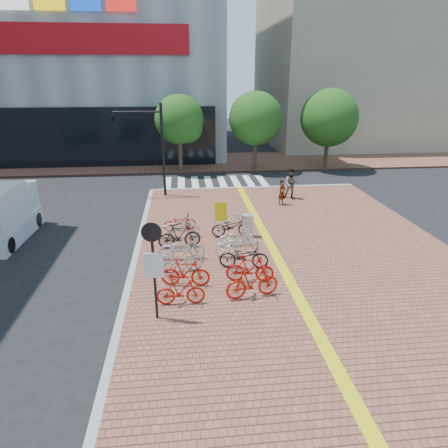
{
  "coord_description": "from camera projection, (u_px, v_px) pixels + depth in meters",
  "views": [
    {
      "loc": [
        -1.84,
        -14.41,
        7.38
      ],
      "look_at": [
        -0.14,
        1.81,
        1.3
      ],
      "focal_mm": 32.0,
      "sensor_mm": 36.0,
      "label": 1
    }
  ],
  "objects": [
    {
      "name": "bike_3",
      "position": [
        182.0,
        248.0,
        16.56
      ],
      "size": [
        1.94,
        0.72,
        1.01
      ],
      "primitive_type": "imported",
      "rotation": [
        0.0,
        0.0,
        1.55
      ],
      "color": "#B1B1B6",
      "rests_on": "sidewalk"
    },
    {
      "name": "tactile_strip",
      "position": [
        321.0,
        339.0,
        11.67
      ],
      "size": [
        0.4,
        34.0,
        0.01
      ],
      "primitive_type": "cube",
      "color": "gold",
      "rests_on": "sidewalk"
    },
    {
      "name": "yellow_sign",
      "position": [
        221.0,
        215.0,
        17.71
      ],
      "size": [
        0.55,
        0.13,
        2.03
      ],
      "color": "#B7B7BC",
      "rests_on": "sidewalk"
    },
    {
      "name": "bike_7",
      "position": [
        252.0,
        282.0,
        13.69
      ],
      "size": [
        1.98,
        0.88,
        1.15
      ],
      "primitive_type": "imported",
      "rotation": [
        0.0,
        0.0,
        1.75
      ],
      "color": "red",
      "rests_on": "sidewalk"
    },
    {
      "name": "kerb_west",
      "position": [
        112.0,
        355.0,
        11.12
      ],
      "size": [
        0.25,
        34.0,
        0.15
      ],
      "primitive_type": "cube",
      "color": "gray",
      "rests_on": "ground"
    },
    {
      "name": "bike_1",
      "position": [
        185.0,
        272.0,
        14.45
      ],
      "size": [
        1.85,
        0.77,
        1.08
      ],
      "primitive_type": "imported",
      "rotation": [
        0.0,
        0.0,
        1.42
      ],
      "color": "red",
      "rests_on": "sidewalk"
    },
    {
      "name": "pedestrian_a",
      "position": [
        282.0,
        192.0,
        23.55
      ],
      "size": [
        0.66,
        0.62,
        1.51
      ],
      "primitive_type": "imported",
      "rotation": [
        0.0,
        0.0,
        0.66
      ],
      "color": "gray",
      "rests_on": "sidewalk"
    },
    {
      "name": "bike_13",
      "position": [
        230.0,
        218.0,
        20.25
      ],
      "size": [
        1.74,
        0.83,
        0.88
      ],
      "primitive_type": "imported",
      "rotation": [
        0.0,
        0.0,
        1.72
      ],
      "color": "white",
      "rests_on": "sidewalk"
    },
    {
      "name": "notice_sign",
      "position": [
        153.0,
        260.0,
        11.93
      ],
      "size": [
        0.6,
        0.15,
        3.26
      ],
      "color": "black",
      "rests_on": "sidewalk"
    },
    {
      "name": "bike_9",
      "position": [
        244.0,
        256.0,
        15.82
      ],
      "size": [
        2.04,
        0.98,
        1.03
      ],
      "primitive_type": "imported",
      "rotation": [
        0.0,
        0.0,
        1.41
      ],
      "color": "black",
      "rests_on": "sidewalk"
    },
    {
      "name": "bike_6",
      "position": [
        180.0,
        222.0,
        19.76
      ],
      "size": [
        1.67,
        0.8,
        0.84
      ],
      "primitive_type": "imported",
      "rotation": [
        0.0,
        0.0,
        1.73
      ],
      "color": "#B1110C",
      "rests_on": "sidewalk"
    },
    {
      "name": "building_beige",
      "position": [
        357.0,
        60.0,
        44.61
      ],
      "size": [
        20.0,
        18.0,
        18.0
      ],
      "primitive_type": "cube",
      "color": "gray",
      "rests_on": "ground"
    },
    {
      "name": "bike_2",
      "position": [
        179.0,
        258.0,
        15.5
      ],
      "size": [
        1.9,
        0.59,
        1.13
      ],
      "primitive_type": "imported",
      "rotation": [
        0.0,
        0.0,
        1.6
      ],
      "color": "#BBBBC0",
      "rests_on": "sidewalk"
    },
    {
      "name": "bike_12",
      "position": [
        232.0,
        226.0,
        18.96
      ],
      "size": [
        1.96,
        0.78,
        1.01
      ],
      "primitive_type": "imported",
      "rotation": [
        0.0,
        0.0,
        1.63
      ],
      "color": "black",
      "rests_on": "sidewalk"
    },
    {
      "name": "crosswalk",
      "position": [
        215.0,
        183.0,
        29.28
      ],
      "size": [
        7.5,
        4.0,
        0.01
      ],
      "color": "silver",
      "rests_on": "ground"
    },
    {
      "name": "traffic_light_pole",
      "position": [
        140.0,
        133.0,
        24.16
      ],
      "size": [
        3.07,
        1.18,
        5.72
      ],
      "color": "black",
      "rests_on": "sidewalk"
    },
    {
      "name": "kerb_north",
      "position": [
        254.0,
        188.0,
        27.64
      ],
      "size": [
        14.0,
        0.25,
        0.15
      ],
      "primitive_type": "cube",
      "color": "gray",
      "rests_on": "ground"
    },
    {
      "name": "bike_10",
      "position": [
        238.0,
        244.0,
        16.89
      ],
      "size": [
        2.06,
        0.91,
        1.05
      ],
      "primitive_type": "imported",
      "rotation": [
        0.0,
        0.0,
        1.68
      ],
      "color": "silver",
      "rests_on": "sidewalk"
    },
    {
      "name": "far_sidewalk",
      "position": [
        203.0,
        162.0,
        35.73
      ],
      "size": [
        70.0,
        8.0,
        0.15
      ],
      "primitive_type": "cube",
      "color": "brown",
      "rests_on": "ground"
    },
    {
      "name": "sidewalk",
      "position": [
        353.0,
        339.0,
        11.8
      ],
      "size": [
        14.0,
        34.0,
        0.15
      ],
      "primitive_type": "cube",
      "color": "brown",
      "rests_on": "ground"
    },
    {
      "name": "bike_0",
      "position": [
        181.0,
        291.0,
        13.29
      ],
      "size": [
        1.64,
        0.49,
        0.98
      ],
      "primitive_type": "imported",
      "rotation": [
        0.0,
        0.0,
        1.55
      ],
      "color": "#B31B0C",
      "rests_on": "sidewalk"
    },
    {
      "name": "department_store",
      "position": [
        34.0,
        5.0,
        39.52
      ],
      "size": [
        36.0,
        24.27,
        28.0
      ],
      "color": "gray",
      "rests_on": "ground"
    },
    {
      "name": "box_truck",
      "position": [
        0.0,
        215.0,
        18.64
      ],
      "size": [
        2.18,
        4.77,
        2.72
      ],
      "color": "silver",
      "rests_on": "ground"
    },
    {
      "name": "bike_4",
      "position": [
        179.0,
        236.0,
        17.68
      ],
      "size": [
        1.93,
        0.71,
        1.13
      ],
      "primitive_type": "imported",
      "rotation": [
        0.0,
        0.0,
        1.67
      ],
      "color": "black",
      "rests_on": "sidewalk"
    },
    {
      "name": "bike_8",
      "position": [
        250.0,
        269.0,
        14.74
      ],
      "size": [
        1.83,
        0.77,
        1.07
      ],
      "primitive_type": "imported",
      "rotation": [
        0.0,
        0.0,
        1.41
      ],
      "color": "#B80F0D",
      "rests_on": "sidewalk"
    },
    {
      "name": "pedestrian_b",
      "position": [
        291.0,
        184.0,
        24.64
      ],
      "size": [
        1.06,
        0.91,
        1.9
      ],
      "primitive_type": "imported",
      "rotation": [
        0.0,
        0.0,
        -0.23
      ],
      "color": "#48495B",
      "rests_on": "sidewalk"
    },
    {
      "name": "ground",
      "position": [
        232.0,
        269.0,
        16.19
      ],
      "size": [
        120.0,
        120.0,
        0.0
      ],
      "primitive_type": "plane",
      "color": "black",
      "rests_on": "ground"
    },
    {
      "name": "bike_5",
      "position": [
        179.0,
        227.0,
        18.83
      ],
      "size": [
        1.96,
        0.75,
        1.01
      ],
      "primitive_type": "imported",
      "rotation": [
        0.0,
        0.0,
        1.61
      ],
      "color": "#BBBBC0",
      "rests_on": "sidewalk"
    },
    {
      "name": "bike_11",
      "position": [
        236.0,
        237.0,
        17.88
      ],
      "size": [
        1.68,
        0.72,
        0.86
      ],
      "primitive_type": "imported",
      "rotation": [
        0.0,
        0.0,
        1.67
      ],
      "color": "silver",
      "rests_on": "sidewalk"
    },
    {
      "name": "street_trees",
      "position": [
        269.0,
        120.0,
        31.51
      ],
      "size": [
        16.2,
        4.6,
        6.35
      ],
      "color": "#38281E",
      "rests_on": "far_sidewalk"
    },
    {
      "name": "utility_box",
      "position": [
        248.0,
        226.0,
        18.91
      ],
      "size": [
        0.57,
        0.47,
        1.09
      ],
      "primitive_type": "cube",
      "rotation": [
        0.0,
        0.0,
        -0.24
      ],
      "color": "silver",
      "rests_on": "sidewalk"
    }
  ]
}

